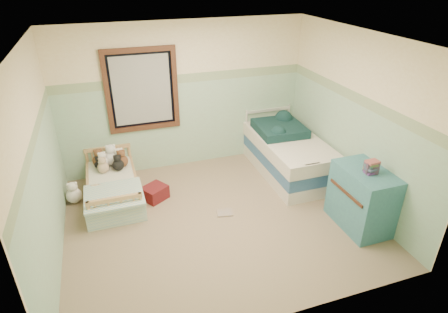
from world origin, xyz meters
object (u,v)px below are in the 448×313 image
object	(u,v)px
toddler_bed_frame	(114,192)
plush_floor_tan	(98,198)
twin_bed_frame	(287,167)
dresser	(362,198)
plush_floor_cream	(74,195)
red_pillow	(155,193)
floor_book	(225,213)

from	to	relation	value
toddler_bed_frame	plush_floor_tan	size ratio (longest dim) A/B	6.33
plush_floor_tan	twin_bed_frame	world-z (taller)	plush_floor_tan
toddler_bed_frame	dresser	xyz separation A→B (m)	(3.19, -1.79, 0.34)
plush_floor_cream	dresser	size ratio (longest dim) A/B	0.27
dresser	red_pillow	xyz separation A→B (m)	(-2.59, 1.54, -0.32)
floor_book	twin_bed_frame	bearing A→B (deg)	39.83
plush_floor_tan	red_pillow	bearing A→B (deg)	-8.51
plush_floor_cream	toddler_bed_frame	bearing A→B (deg)	-4.96
twin_bed_frame	dresser	xyz separation A→B (m)	(0.27, -1.61, 0.32)
dresser	floor_book	size ratio (longest dim) A/B	3.78
toddler_bed_frame	plush_floor_tan	distance (m)	0.27
toddler_bed_frame	floor_book	world-z (taller)	toddler_bed_frame
floor_book	plush_floor_tan	bearing A→B (deg)	165.12
floor_book	toddler_bed_frame	bearing A→B (deg)	158.19
twin_bed_frame	red_pillow	size ratio (longest dim) A/B	5.32
dresser	red_pillow	bearing A→B (deg)	149.15
toddler_bed_frame	red_pillow	xyz separation A→B (m)	(0.60, -0.25, 0.01)
dresser	red_pillow	size ratio (longest dim) A/B	2.51
dresser	red_pillow	world-z (taller)	dresser
plush_floor_tan	dresser	distance (m)	3.83
twin_bed_frame	floor_book	xyz separation A→B (m)	(-1.42, -0.78, -0.10)
plush_floor_cream	dresser	xyz separation A→B (m)	(3.77, -1.84, 0.31)
plush_floor_cream	plush_floor_tan	bearing A→B (deg)	-27.06
twin_bed_frame	dresser	distance (m)	1.67
plush_floor_cream	red_pillow	world-z (taller)	plush_floor_cream
twin_bed_frame	dresser	bearing A→B (deg)	-80.50
plush_floor_cream	floor_book	distance (m)	2.32
red_pillow	twin_bed_frame	bearing A→B (deg)	1.69
toddler_bed_frame	plush_floor_cream	distance (m)	0.58
plush_floor_cream	twin_bed_frame	distance (m)	3.51
dresser	plush_floor_tan	bearing A→B (deg)	154.03
toddler_bed_frame	twin_bed_frame	world-z (taller)	twin_bed_frame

